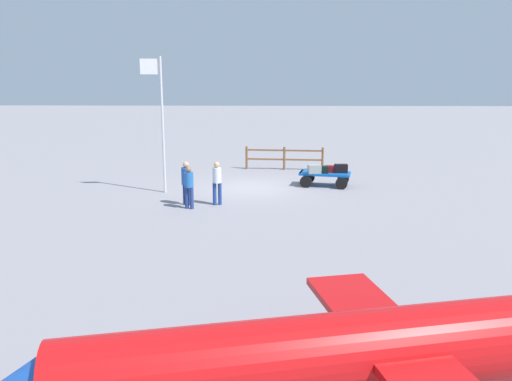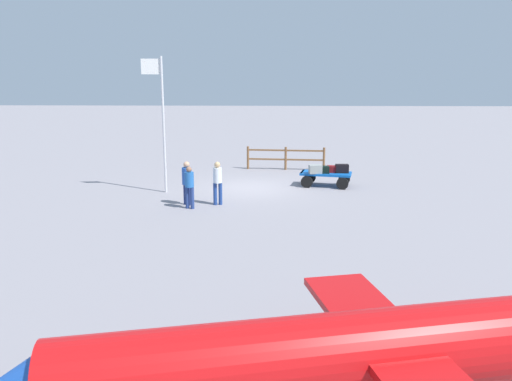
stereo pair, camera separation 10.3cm
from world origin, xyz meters
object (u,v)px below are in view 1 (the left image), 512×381
at_px(suitcase_dark, 341,168).
at_px(airplane_near, 375,351).
at_px(suitcase_olive, 332,169).
at_px(flagpole, 160,114).
at_px(suitcase_navy, 322,170).
at_px(worker_trailing, 189,185).
at_px(suitcase_grey, 314,169).
at_px(worker_supervisor, 186,180).
at_px(worker_lead, 217,180).
at_px(luggage_cart, 324,176).

height_order(suitcase_dark, airplane_near, airplane_near).
relative_size(suitcase_olive, flagpole, 0.10).
xyz_separation_m(suitcase_navy, worker_trailing, (5.22, 3.91, 0.14)).
distance_m(suitcase_navy, suitcase_grey, 0.33).
height_order(worker_supervisor, flagpole, flagpole).
xyz_separation_m(suitcase_olive, worker_lead, (4.72, 3.48, 0.19)).
distance_m(worker_supervisor, airplane_near, 13.15).
bearing_deg(flagpole, suitcase_dark, -169.91).
bearing_deg(worker_trailing, luggage_cart, -142.76).
distance_m(luggage_cart, worker_lead, 5.64).
relative_size(suitcase_navy, airplane_near, 0.06).
distance_m(luggage_cart, suitcase_grey, 0.64).
height_order(luggage_cart, worker_supervisor, worker_supervisor).
relative_size(luggage_cart, worker_supervisor, 1.42).
height_order(luggage_cart, flagpole, flagpole).
bearing_deg(suitcase_navy, worker_trailing, 36.81).
bearing_deg(suitcase_navy, flagpole, 10.39).
bearing_deg(worker_supervisor, worker_trailing, 107.68).
height_order(suitcase_dark, flagpole, flagpole).
bearing_deg(flagpole, suitcase_navy, -169.61).
xyz_separation_m(suitcase_dark, worker_lead, (5.11, 3.43, 0.15)).
relative_size(luggage_cart, worker_lead, 1.43).
distance_m(luggage_cart, flagpole, 7.56).
xyz_separation_m(airplane_near, flagpole, (5.91, -14.44, 2.19)).
xyz_separation_m(suitcase_navy, airplane_near, (0.82, 15.68, 0.28)).
bearing_deg(worker_supervisor, suitcase_navy, -148.15).
distance_m(suitcase_dark, suitcase_navy, 0.87).
xyz_separation_m(suitcase_olive, flagpole, (7.20, 1.40, 2.48)).
relative_size(suitcase_olive, airplane_near, 0.05).
xyz_separation_m(suitcase_navy, suitcase_grey, (0.32, 0.08, 0.03)).
distance_m(suitcase_grey, worker_supervisor, 6.04).
distance_m(luggage_cart, airplane_near, 15.89).
bearing_deg(suitcase_navy, worker_supervisor, 31.85).
distance_m(luggage_cart, suitcase_olive, 0.44).
bearing_deg(luggage_cart, worker_supervisor, 32.45).
bearing_deg(suitcase_grey, worker_trailing, 38.01).
bearing_deg(suitcase_dark, suitcase_navy, 7.76).
distance_m(suitcase_dark, flagpole, 8.09).
xyz_separation_m(worker_trailing, flagpole, (1.51, -2.67, 2.34)).
bearing_deg(suitcase_navy, luggage_cart, -130.51).
distance_m(suitcase_navy, airplane_near, 15.70).
xyz_separation_m(luggage_cart, worker_supervisor, (5.55, 3.53, 0.52)).
distance_m(luggage_cart, suitcase_navy, 0.39).
bearing_deg(suitcase_dark, luggage_cart, -4.60).
xyz_separation_m(suitcase_dark, worker_trailing, (6.08, 4.03, 0.11)).
bearing_deg(airplane_near, flagpole, -67.74).
xyz_separation_m(suitcase_olive, worker_supervisor, (5.86, 3.52, 0.21)).
bearing_deg(suitcase_olive, suitcase_navy, 19.90).
bearing_deg(worker_lead, suitcase_olive, -143.59).
xyz_separation_m(luggage_cart, suitcase_olive, (-0.31, 0.01, 0.31)).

